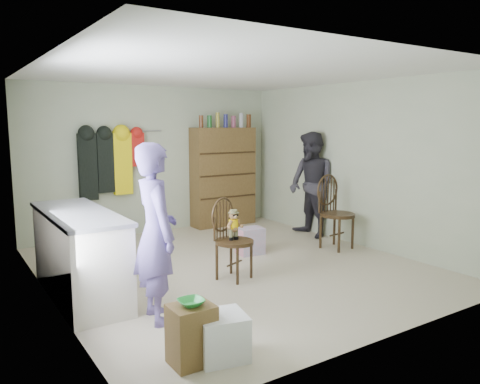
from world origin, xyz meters
TOP-DOWN VIEW (x-y plane):
  - ground_plane at (0.00, 0.00)m, footprint 5.00×5.00m
  - room_walls at (0.00, 0.53)m, footprint 5.00×5.00m
  - counter at (-1.95, 0.00)m, footprint 0.64×1.86m
  - stool at (-1.61, -1.96)m, footprint 0.33×0.29m
  - bowl at (-1.61, -1.96)m, footprint 0.20×0.20m
  - plastic_tub at (-1.37, -2.01)m, footprint 0.45×0.44m
  - chair_front at (-0.26, -0.38)m, footprint 0.57×0.57m
  - chair_far at (1.79, -0.03)m, footprint 0.56×0.56m
  - striped_bag at (0.54, 0.38)m, footprint 0.39×0.32m
  - person_left at (-1.49, -1.02)m, footprint 0.46×0.65m
  - person_right at (2.00, 0.72)m, footprint 0.72×0.89m
  - dresser at (1.25, 2.30)m, footprint 1.20×0.39m
  - coat_rack at (-0.83, 2.38)m, footprint 1.42×0.12m

SIDE VIEW (x-z plane):
  - ground_plane at x=0.00m, z-range 0.00..0.00m
  - plastic_tub at x=-1.37m, z-range 0.00..0.36m
  - striped_bag at x=0.54m, z-range 0.00..0.38m
  - stool at x=-1.61m, z-range 0.00..0.48m
  - counter at x=-1.95m, z-range 0.00..0.94m
  - bowl at x=-1.61m, z-range 0.48..0.52m
  - chair_front at x=-0.26m, z-range 0.07..1.06m
  - chair_far at x=1.79m, z-range 0.04..1.16m
  - person_left at x=-1.49m, z-range 0.00..1.70m
  - person_right at x=2.00m, z-range 0.00..1.74m
  - dresser at x=1.25m, z-range -0.12..1.95m
  - coat_rack at x=-0.83m, z-range 0.70..1.80m
  - room_walls at x=0.00m, z-range -0.92..4.08m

